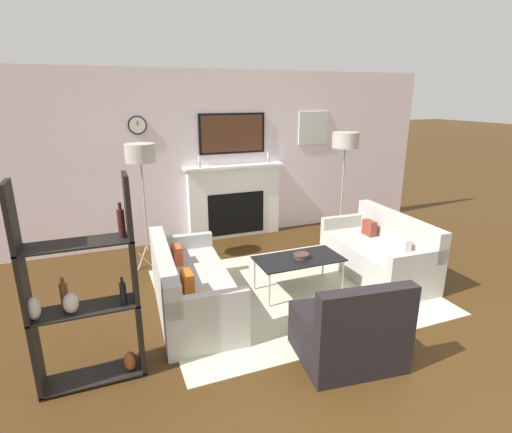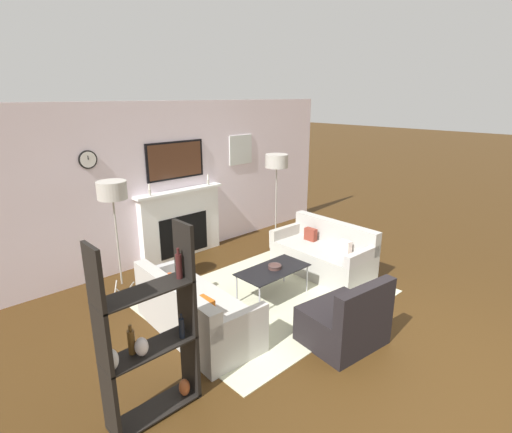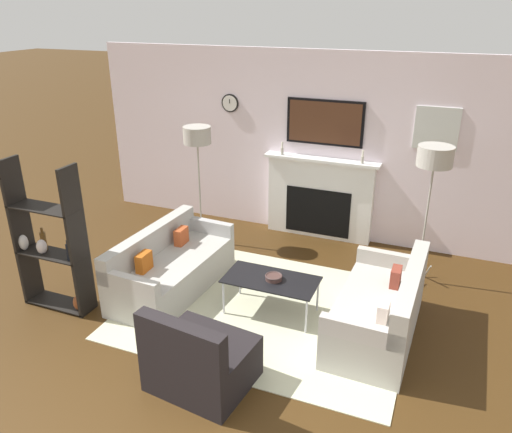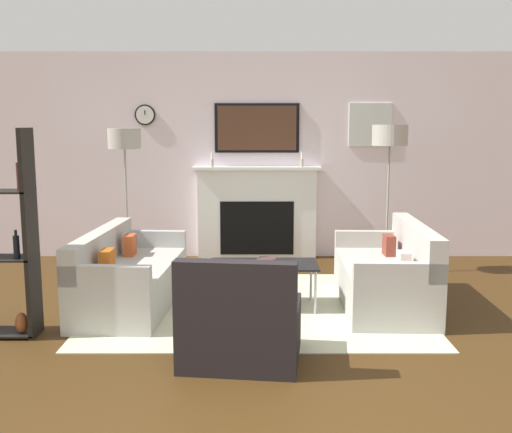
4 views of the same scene
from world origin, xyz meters
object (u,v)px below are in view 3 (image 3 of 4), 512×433
Objects in this scene: floor_lamp_left at (197,137)px; shelf_unit at (50,244)px; floor_lamp_right at (435,158)px; couch_right at (380,312)px; couch_left at (170,269)px; coffee_table at (271,281)px; decorative_bowl at (274,277)px; armchair at (200,360)px.

shelf_unit is at bearing -108.77° from floor_lamp_left.
floor_lamp_right is 1.01× the size of shelf_unit.
couch_right is at bearing 12.84° from shelf_unit.
couch_left is 3.39m from floor_lamp_right.
coffee_table is 2.50m from shelf_unit.
shelf_unit is (-0.73, -2.15, -0.78)m from floor_lamp_left.
couch_right is 1.22m from coffee_table.
couch_left is 1.37m from decorative_bowl.
couch_left is at bearing 38.70° from shelf_unit.
shelf_unit is at bearing -167.16° from couch_right.
floor_lamp_left is at bearing 101.85° from couch_left.
floor_lamp_left is (-2.82, 1.34, 1.28)m from couch_right.
floor_lamp_right reaches higher than couch_right.
decorative_bowl is (0.22, 1.34, 0.19)m from armchair.
couch_left is 1.88× the size of armchair.
decorative_bowl is at bearing 80.72° from armchair.
decorative_bowl is at bearing -40.04° from floor_lamp_left.
shelf_unit is at bearing -161.85° from decorative_bowl.
couch_left is at bearing 179.93° from couch_right.
shelf_unit reaches higher than couch_right.
couch_left is 2.54m from couch_right.
floor_lamp_left is at bearing 117.53° from armchair.
couch_left is at bearing -154.50° from floor_lamp_right.
couch_left reaches higher than coffee_table.
shelf_unit is (-2.37, -0.78, 0.33)m from decorative_bowl.
decorative_bowl is (-1.18, -0.03, 0.18)m from couch_right.
couch_left is at bearing 129.49° from armchair.
decorative_bowl is at bearing -5.00° from coffee_table.
floor_lamp_right is (1.49, 1.37, 1.21)m from coffee_table.
floor_lamp_right is 4.47m from shelf_unit.
armchair reaches higher than couch_right.
floor_lamp_left reaches higher than armchair.
coffee_table is at bearing 175.00° from decorative_bowl.
decorative_bowl reaches higher than coffee_table.
armchair is at bearing -14.79° from shelf_unit.
floor_lamp_left is at bearing 139.47° from coffee_table.
shelf_unit reaches higher than couch_left.
couch_right is at bearing 44.54° from armchair.
floor_lamp_left is at bearing 154.49° from couch_right.
shelf_unit reaches higher than decorative_bowl.
couch_right is 1.91m from floor_lamp_right.
floor_lamp_left is 2.40m from shelf_unit.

